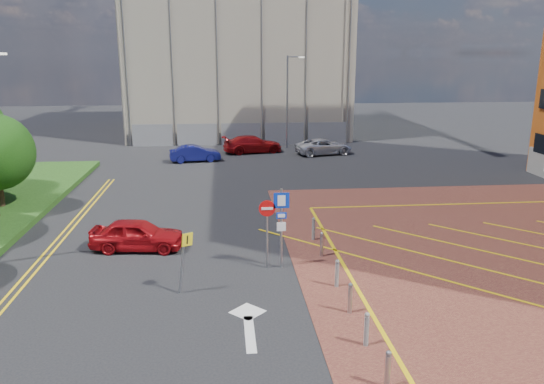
{
  "coord_description": "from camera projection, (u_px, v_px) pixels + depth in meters",
  "views": [
    {
      "loc": [
        -1.67,
        -18.35,
        8.19
      ],
      "look_at": [
        0.47,
        4.52,
        2.16
      ],
      "focal_mm": 35.0,
      "sensor_mm": 36.0,
      "label": 1
    }
  ],
  "objects": [
    {
      "name": "construction_building",
      "position": [
        236.0,
        25.0,
        55.63
      ],
      "size": [
        21.2,
        19.2,
        22.0
      ],
      "primitive_type": "cube",
      "color": "#AEA38F",
      "rests_on": "ground"
    },
    {
      "name": "ground",
      "position": [
        271.0,
        278.0,
        19.9
      ],
      "size": [
        140.0,
        140.0,
        0.0
      ],
      "primitive_type": "plane",
      "color": "black",
      "rests_on": "ground"
    },
    {
      "name": "warning_sign",
      "position": [
        184.0,
        255.0,
        18.3
      ],
      "size": [
        0.59,
        0.38,
        2.25
      ],
      "color": "#9EA0A8",
      "rests_on": "ground"
    },
    {
      "name": "car_red_left",
      "position": [
        137.0,
        235.0,
        22.66
      ],
      "size": [
        4.08,
        1.97,
        1.34
      ],
      "primitive_type": "imported",
      "rotation": [
        0.0,
        0.0,
        1.47
      ],
      "color": "#A80E14",
      "rests_on": "ground"
    },
    {
      "name": "car_silver_back",
      "position": [
        324.0,
        147.0,
        44.08
      ],
      "size": [
        5.11,
        3.19,
        1.32
      ],
      "primitive_type": "imported",
      "rotation": [
        0.0,
        0.0,
        1.8
      ],
      "color": "silver",
      "rests_on": "ground"
    },
    {
      "name": "car_blue_back",
      "position": [
        195.0,
        153.0,
        41.14
      ],
      "size": [
        4.05,
        1.94,
        1.28
      ],
      "primitive_type": "imported",
      "rotation": [
        0.0,
        0.0,
        1.73
      ],
      "color": "navy",
      "rests_on": "ground"
    },
    {
      "name": "bollard_row",
      "position": [
        341.0,
        283.0,
        18.38
      ],
      "size": [
        0.14,
        11.14,
        0.9
      ],
      "color": "#9EA0A8",
      "rests_on": "forecourt"
    },
    {
      "name": "construction_fence",
      "position": [
        252.0,
        134.0,
        48.63
      ],
      "size": [
        21.6,
        0.06,
        2.0
      ],
      "primitive_type": "cube",
      "color": "gray",
      "rests_on": "ground"
    },
    {
      "name": "car_red_back",
      "position": [
        253.0,
        144.0,
        44.82
      ],
      "size": [
        5.29,
        3.01,
        1.44
      ],
      "primitive_type": "imported",
      "rotation": [
        0.0,
        0.0,
        1.78
      ],
      "color": "#9E0D10",
      "rests_on": "ground"
    },
    {
      "name": "sign_cluster",
      "position": [
        276.0,
        220.0,
        20.38
      ],
      "size": [
        1.17,
        0.12,
        3.2
      ],
      "color": "#9EA0A8",
      "rests_on": "ground"
    },
    {
      "name": "lamp_back",
      "position": [
        288.0,
        98.0,
        46.12
      ],
      "size": [
        1.53,
        0.16,
        8.0
      ],
      "color": "#9EA0A8",
      "rests_on": "ground"
    }
  ]
}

